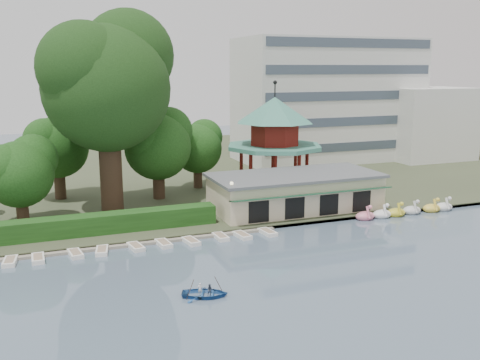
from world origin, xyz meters
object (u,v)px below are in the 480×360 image
boathouse (295,191)px  pavilion (274,134)px  big_tree (108,78)px  rowboat_with_passengers (205,290)px  dock (95,247)px

boathouse → pavilion: bearing=78.7°
big_tree → rowboat_with_passengers: bearing=-83.2°
dock → boathouse: 22.62m
dock → rowboat_with_passengers: (6.07, -13.16, 0.35)m
dock → pavilion: bearing=31.7°
big_tree → rowboat_with_passengers: size_ratio=3.98×
dock → boathouse: boathouse is taller
dock → big_tree: bearing=73.9°
dock → big_tree: size_ratio=1.58×
dock → rowboat_with_passengers: 14.49m
rowboat_with_passengers → big_tree: bearing=96.8°
boathouse → rowboat_with_passengers: (-15.93, -17.93, -1.90)m
dock → big_tree: big_tree is taller
boathouse → rowboat_with_passengers: bearing=-131.6°
boathouse → pavilion: 11.43m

